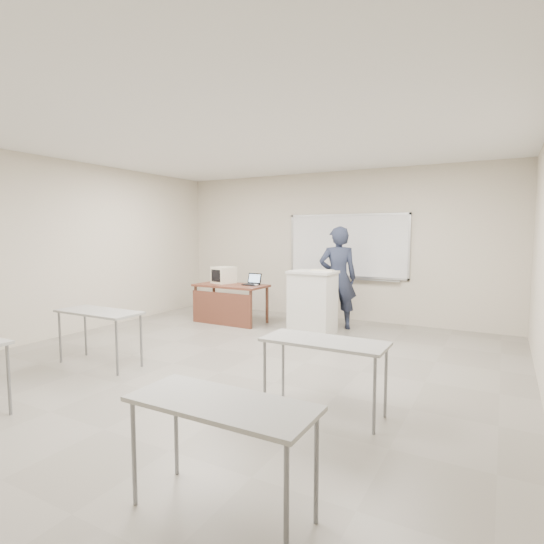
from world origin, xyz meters
The scene contains 10 objects.
floor centered at (0.00, 0.00, -0.01)m, with size 7.00×8.00×0.01m, color gray.
whiteboard centered at (0.30, 3.97, 1.48)m, with size 2.48×0.10×1.31m.
student_desks centered at (0.00, -1.35, 0.67)m, with size 4.40×2.20×0.73m.
instructor_desk centered at (-1.60, 2.49, 0.54)m, with size 1.42×0.71×0.75m.
podium centered at (0.19, 2.50, 0.55)m, with size 0.78×0.57×1.10m.
crt_monitor centered at (-1.85, 2.73, 0.91)m, with size 0.37×0.41×0.35m.
laptop centered at (-1.20, 2.75, 0.80)m, with size 0.30×0.28×0.22m.
mouse centered at (-1.05, 2.65, 0.77)m, with size 0.09×0.06×0.04m, color silver.
keyboard centered at (0.34, 2.58, 1.11)m, with size 0.40×0.13×0.02m, color beige.
presenter centered at (0.43, 3.09, 0.94)m, with size 0.69×0.45×1.88m, color black.
Camera 1 is at (3.08, -4.26, 1.76)m, focal length 28.00 mm.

